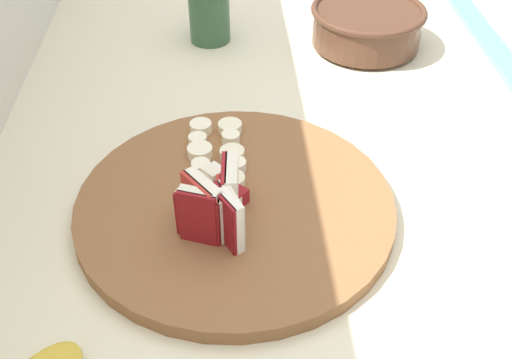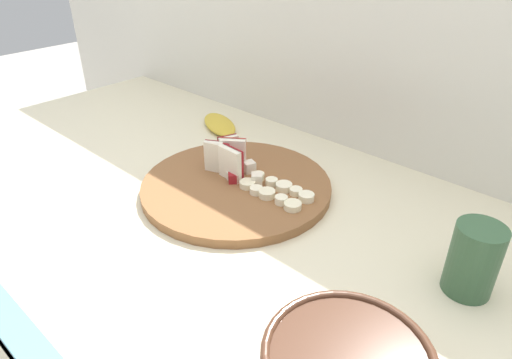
% 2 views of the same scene
% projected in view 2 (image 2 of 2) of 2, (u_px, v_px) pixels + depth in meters
% --- Properties ---
extents(tile_backsplash, '(2.40, 0.04, 1.46)m').
position_uv_depth(tile_backsplash, '(355.00, 198.00, 1.06)').
color(tile_backsplash, silver).
rests_on(tile_backsplash, ground).
extents(cutting_board, '(0.35, 0.35, 0.02)m').
position_uv_depth(cutting_board, '(236.00, 186.00, 0.83)').
color(cutting_board, brown).
rests_on(cutting_board, tiled_countertop).
extents(apple_wedge_fan, '(0.09, 0.07, 0.06)m').
position_uv_depth(apple_wedge_fan, '(226.00, 157.00, 0.85)').
color(apple_wedge_fan, maroon).
rests_on(apple_wedge_fan, cutting_board).
extents(apple_dice_pile, '(0.08, 0.07, 0.02)m').
position_uv_depth(apple_dice_pile, '(244.00, 173.00, 0.84)').
color(apple_dice_pile, beige).
rests_on(apple_dice_pile, cutting_board).
extents(banana_slice_rows, '(0.13, 0.07, 0.01)m').
position_uv_depth(banana_slice_rows, '(276.00, 191.00, 0.79)').
color(banana_slice_rows, beige).
rests_on(banana_slice_rows, cutting_board).
extents(banana_peel, '(0.16, 0.12, 0.02)m').
position_uv_depth(banana_peel, '(219.00, 124.00, 1.09)').
color(banana_peel, gold).
rests_on(banana_peel, tiled_countertop).
extents(small_jar, '(0.06, 0.06, 0.10)m').
position_uv_depth(small_jar, '(474.00, 260.00, 0.59)').
color(small_jar, '#335638').
rests_on(small_jar, tiled_countertop).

